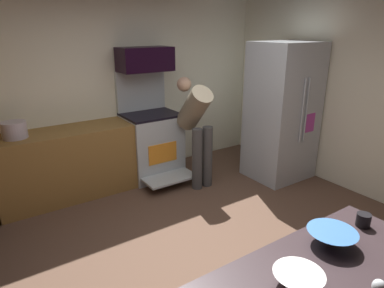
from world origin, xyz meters
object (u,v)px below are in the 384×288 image
Objects in this scene: person_cook at (196,124)px; stock_pot at (14,130)px; mug_coffee at (363,220)px; oven_range at (152,143)px; microwave at (145,59)px; mixing_bowl_large at (331,238)px; refrigerator at (282,112)px; mixing_bowl_prep at (298,280)px.

person_cook is 2.22m from stock_pot.
person_cook reaches higher than mug_coffee.
oven_range is at bearing 123.18° from person_cook.
stock_pot is at bearing 179.56° from oven_range.
oven_range is 5.55× the size of stock_pot.
oven_range is 3.30m from mug_coffee.
microwave is at bearing 119.45° from person_cook.
refrigerator is at bearing 47.24° from mixing_bowl_large.
person_cook is 5.33× the size of stock_pot.
refrigerator reaches higher than mug_coffee.
refrigerator is 1.26m from person_cook.
stock_pot is (-1.60, 3.28, 0.05)m from mug_coffee.
mug_coffee is at bearing 8.99° from mixing_bowl_prep.
refrigerator is 3.43m from mixing_bowl_prep.
stock_pot is at bearing 110.83° from mixing_bowl_large.
refrigerator is 2.81m from mug_coffee.
mixing_bowl_large is at bearing 15.17° from mixing_bowl_prep.
mixing_bowl_large is (-2.06, -2.23, -0.02)m from refrigerator.
stock_pot is at bearing 103.38° from mixing_bowl_prep.
stock_pot is at bearing 115.93° from mug_coffee.
oven_range is at bearing 81.38° from mixing_bowl_large.
oven_range is at bearing 74.56° from mixing_bowl_prep.
microwave is 2.07m from refrigerator.
mixing_bowl_large is at bearing -132.76° from refrigerator.
microwave reaches higher than oven_range.
person_cook is (0.39, -0.59, 0.37)m from oven_range.
mixing_bowl_prep is at bearing -136.81° from refrigerator.
mixing_bowl_large is (-0.50, -3.27, 0.43)m from oven_range.
oven_range is at bearing -90.00° from microwave.
mixing_bowl_prep is (-0.94, -3.48, -0.76)m from microwave.
oven_range is 5.31× the size of mixing_bowl_large.
person_cook is 2.82m from mixing_bowl_large.
microwave reaches higher than mug_coffee.
refrigerator is at bearing 52.35° from mug_coffee.
microwave is (0.00, 0.09, 1.19)m from oven_range.
person_cook is at bearing 78.64° from mug_coffee.
oven_range is 1.04× the size of person_cook.
oven_range is 1.94m from refrigerator.
stock_pot is (-1.25, 3.29, 0.05)m from mixing_bowl_large.
stock_pot is (-0.81, 3.40, 0.06)m from mixing_bowl_prep.
oven_range reaches higher than mixing_bowl_prep.
refrigerator is at bearing -36.07° from microwave.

